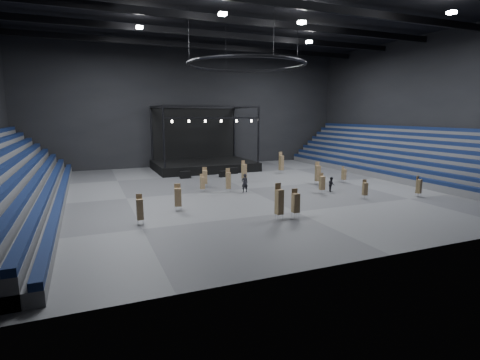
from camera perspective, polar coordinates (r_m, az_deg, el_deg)
name	(u,v)px	position (r m, az deg, el deg)	size (l,w,h in m)	color
floor	(246,189)	(40.61, 0.92, -1.35)	(50.00, 50.00, 0.00)	#4F4F52
ceiling	(246,13)	(41.05, 0.99, 24.11)	(50.00, 42.00, 0.20)	black
wall_back	(193,108)	(59.68, -7.24, 10.89)	(50.00, 0.20, 18.00)	black
wall_front	(403,95)	(22.20, 23.55, 11.80)	(50.00, 0.20, 18.00)	black
wall_right	(423,106)	(54.79, 26.11, 10.06)	(0.20, 42.00, 18.00)	black
bleachers_right	(407,163)	(53.63, 24.05, 2.43)	(7.20, 40.00, 6.40)	#535456
stage	(202,159)	(55.48, -5.76, 3.18)	(14.00, 10.00, 9.20)	black
truss_ring	(246,65)	(40.13, 0.97, 17.17)	(12.30, 12.30, 5.15)	black
roof_girders	(246,21)	(40.86, 0.99, 23.02)	(49.00, 30.35, 0.70)	black
floodlights	(264,18)	(37.19, 3.66, 23.37)	(28.60, 16.60, 0.25)	white
flight_case_left	(185,175)	(47.73, -8.33, 0.80)	(1.34, 0.67, 0.89)	black
flight_case_mid	(224,174)	(48.28, -2.48, 0.93)	(1.18, 0.59, 0.78)	black
flight_case_right	(233,171)	(50.89, -1.10, 1.45)	(1.29, 0.65, 0.86)	black
chair_stack_0	(322,183)	(38.92, 12.39, -0.39)	(0.49, 0.49, 2.12)	silver
chair_stack_1	(296,202)	(29.47, 8.46, -3.40)	(0.53, 0.53, 2.29)	silver
chair_stack_2	(318,173)	(43.65, 11.76, 1.07)	(0.60, 0.60, 2.65)	silver
chair_stack_3	(419,186)	(40.42, 25.58, -0.82)	(0.56, 0.56, 2.07)	silver
chair_stack_4	(178,197)	(31.46, -9.46, -2.52)	(0.62, 0.62, 2.32)	silver
chair_stack_5	(140,209)	(28.29, -15.02, -4.27)	(0.46, 0.46, 2.27)	silver
chair_stack_6	(228,180)	(38.64, -1.81, 0.00)	(0.53, 0.53, 2.50)	silver
chair_stack_7	(365,189)	(37.67, 18.50, -1.24)	(0.50, 0.50, 1.84)	silver
chair_stack_8	(281,163)	(51.26, 6.30, 2.66)	(0.58, 0.58, 2.94)	silver
chair_stack_9	(202,183)	(38.85, -5.75, -0.40)	(0.43, 0.43, 1.90)	silver
chair_stack_10	(279,201)	(28.72, 5.98, -3.23)	(0.57, 0.57, 2.83)	silver
chair_stack_11	(205,177)	(41.43, -5.38, 0.51)	(0.62, 0.62, 2.22)	silver
chair_stack_12	(244,171)	(44.54, 0.62, 1.38)	(0.58, 0.58, 2.56)	silver
chair_stack_13	(344,174)	(45.70, 15.55, 0.88)	(0.56, 0.56, 1.94)	silver
man_center	(245,183)	(38.65, 0.72, -0.46)	(0.71, 0.47, 1.95)	black
crew_member	(331,184)	(40.21, 13.75, -0.64)	(0.75, 0.58, 1.54)	black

